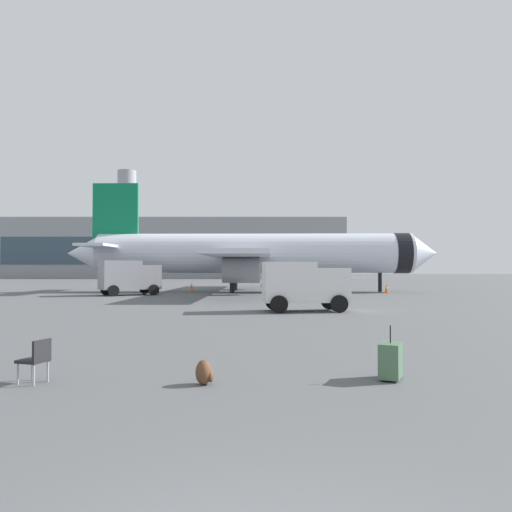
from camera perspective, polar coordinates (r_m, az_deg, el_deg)
airplane_at_gate at (r=48.86m, az=-0.36°, el=0.26°), size 35.67×32.10×10.50m
service_truck at (r=43.91m, az=-13.98°, el=-2.19°), size 5.25×4.35×2.90m
cargo_van at (r=26.82m, az=5.48°, el=-3.11°), size 4.57×2.68×2.60m
safety_cone_near at (r=47.55m, az=14.51°, el=-3.57°), size 0.44×0.44×0.82m
safety_cone_mid at (r=55.24m, az=-7.17°, el=-3.37°), size 0.44×0.44×0.68m
safety_cone_far at (r=51.43m, az=10.60°, el=-3.46°), size 0.44×0.44×0.75m
safety_cone_outer at (r=60.76m, az=0.76°, el=-3.15°), size 0.44×0.44×0.78m
rolling_suitcase at (r=10.87m, az=14.93°, el=-11.25°), size 0.62×0.75×1.10m
traveller_backpack at (r=10.17m, az=-5.73°, el=-12.89°), size 0.36×0.40×0.48m
gate_chair at (r=11.06m, az=-23.36°, el=-10.45°), size 0.61×0.61×0.86m
terminal_building at (r=123.22m, az=-9.01°, el=0.85°), size 79.12×17.48×25.74m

